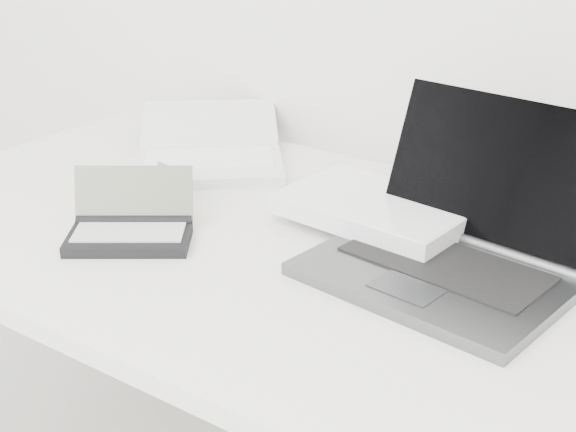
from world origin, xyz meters
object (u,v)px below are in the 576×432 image
Objects in this scene: laptop_large at (418,229)px; netbook_open_white at (209,153)px; desk at (318,274)px; palmtop_charcoal at (131,227)px.

laptop_large is 0.54m from netbook_open_white.
laptop_large is 1.12× the size of netbook_open_white.
netbook_open_white is at bearing 152.35° from desk.
desk is at bearing -143.16° from laptop_large.
laptop_large reaches higher than desk.
desk is 0.45m from netbook_open_white.
palmtop_charcoal is at bearing -150.76° from desk.
palmtop_charcoal reaches higher than desk.
desk is at bearing -5.67° from palmtop_charcoal.
desk is at bearing -66.99° from netbook_open_white.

